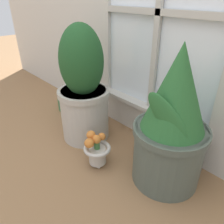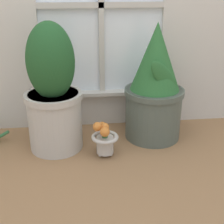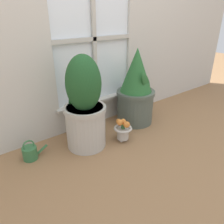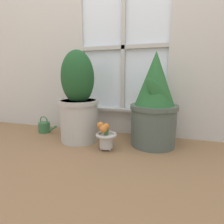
% 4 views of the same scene
% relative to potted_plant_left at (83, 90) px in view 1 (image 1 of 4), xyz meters
% --- Properties ---
extents(ground_plane, '(10.00, 10.00, 0.00)m').
position_rel_potted_plant_left_xyz_m(ground_plane, '(0.32, -0.35, -0.36)').
color(ground_plane, olive).
extents(potted_plant_left, '(0.35, 0.35, 0.79)m').
position_rel_potted_plant_left_xyz_m(potted_plant_left, '(0.00, 0.00, 0.00)').
color(potted_plant_left, '#B7B2A8').
rests_on(potted_plant_left, ground_plane).
extents(potted_plant_right, '(0.39, 0.39, 0.76)m').
position_rel_potted_plant_left_xyz_m(potted_plant_right, '(0.64, 0.08, -0.01)').
color(potted_plant_right, '#4C564C').
rests_on(potted_plant_right, ground_plane).
extents(flower_vase, '(0.16, 0.16, 0.23)m').
position_rel_potted_plant_left_xyz_m(flower_vase, '(0.29, -0.14, -0.25)').
color(flower_vase, '#BCB7AD').
rests_on(flower_vase, ground_plane).
extents(watering_can, '(0.20, 0.11, 0.17)m').
position_rel_potted_plant_left_xyz_m(watering_can, '(-0.46, 0.10, -0.30)').
color(watering_can, '#336B3D').
rests_on(watering_can, ground_plane).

